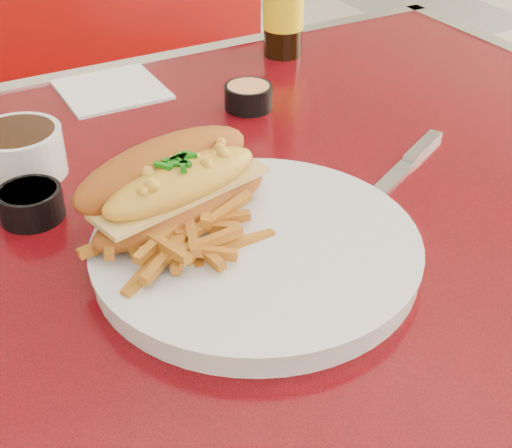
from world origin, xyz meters
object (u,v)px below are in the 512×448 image
dinner_plate (256,249)px  mac_hoagie (176,186)px  booth_bench_far (61,213)px  knife (404,166)px  gravy_ramekin (20,151)px  diner_table (218,318)px  sauce_cup_right (248,96)px  sauce_cup_left (30,202)px  fork (211,205)px

dinner_plate → mac_hoagie: (-0.05, 0.07, 0.04)m
booth_bench_far → knife: (0.22, -0.85, 0.49)m
dinner_plate → knife: dinner_plate is taller
booth_bench_far → gravy_ramekin: 0.85m
diner_table → gravy_ramekin: size_ratio=10.40×
mac_hoagie → gravy_ramekin: mac_hoagie is taller
booth_bench_far → gravy_ramekin: size_ratio=10.15×
knife → sauce_cup_right: bearing=82.3°
booth_bench_far → sauce_cup_right: (0.14, -0.63, 0.50)m
sauce_cup_left → diner_table: bearing=-19.6°
knife → booth_bench_far: bearing=77.5°
sauce_cup_right → knife: sauce_cup_right is taller
diner_table → mac_hoagie: bearing=-144.4°
gravy_ramekin → knife: bearing=-27.3°
booth_bench_far → dinner_plate: (-0.01, -0.92, 0.49)m
knife → dinner_plate: bearing=169.8°
dinner_plate → booth_bench_far: bearing=89.4°
gravy_ramekin → sauce_cup_left: 0.09m
diner_table → dinner_plate: size_ratio=3.96×
sauce_cup_left → sauce_cup_right: bearing=20.9°
mac_hoagie → knife: bearing=-13.2°
mac_hoagie → sauce_cup_right: 0.30m
mac_hoagie → booth_bench_far: bearing=73.3°
dinner_plate → sauce_cup_right: size_ratio=3.77×
dinner_plate → sauce_cup_right: (0.15, 0.29, 0.01)m
mac_hoagie → gravy_ramekin: bearing=104.7°
gravy_ramekin → dinner_plate: bearing=-60.6°
diner_table → mac_hoagie: mac_hoagie is taller
fork → sauce_cup_left: 0.18m
diner_table → gravy_ramekin: (-0.16, 0.15, 0.19)m
booth_bench_far → sauce_cup_right: booth_bench_far is taller
dinner_plate → knife: 0.24m
booth_bench_far → knife: bearing=-75.7°
mac_hoagie → knife: size_ratio=1.01×
dinner_plate → mac_hoagie: mac_hoagie is taller
diner_table → knife: knife is taller
fork → booth_bench_far: bearing=-29.5°
gravy_ramekin → sauce_cup_right: size_ratio=1.43×
gravy_ramekin → mac_hoagie: bearing=-62.3°
booth_bench_far → knife: size_ratio=5.80×
dinner_plate → sauce_cup_right: sauce_cup_right is taller
fork → sauce_cup_right: bearing=-64.8°
gravy_ramekin → fork: bearing=-53.4°
sauce_cup_left → sauce_cup_right: (0.31, 0.12, -0.00)m
mac_hoagie → gravy_ramekin: size_ratio=1.76×
dinner_plate → gravy_ramekin: gravy_ramekin is taller
booth_bench_far → fork: booth_bench_far is taller
fork → sauce_cup_left: bearing=29.5°
dinner_plate → fork: 0.08m
dinner_plate → mac_hoagie: 0.09m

